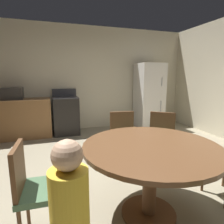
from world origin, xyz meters
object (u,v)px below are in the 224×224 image
Objects in this scene: refrigerator at (149,96)px; dining_table at (151,159)px; chair_northeast at (161,137)px; oven_range at (66,115)px; chair_west at (35,186)px; chair_north at (123,136)px; microwave at (12,94)px.

refrigerator is 1.32× the size of dining_table.
refrigerator is 2.02× the size of chair_northeast.
oven_range is at bearing 100.06° from dining_table.
chair_west is at bearing -27.35° from chair_northeast.
refrigerator reaches higher than chair_west.
oven_range is at bearing 178.64° from refrigerator.
refrigerator is 2.63m from chair_north.
chair_northeast is 0.57m from chair_north.
chair_west reaches higher than dining_table.
dining_table is at bearing 0.00° from chair_north.
microwave reaches higher than chair_north.
chair_north is (-1.57, -2.07, -0.38)m from refrigerator.
chair_west is at bearing 177.36° from dining_table.
chair_north reaches higher than dining_table.
chair_north is (0.13, 1.07, -0.11)m from dining_table.
chair_northeast is 1.00× the size of chair_west.
chair_west is (0.64, -3.14, -0.53)m from microwave.
refrigerator is at bearing -1.36° from oven_range.
microwave is at bearing -179.82° from oven_range.
chair_north is at bearing -48.90° from microwave.
refrigerator is 4.00× the size of microwave.
chair_northeast is at bearing -44.55° from microwave.
chair_northeast is at bearing -114.45° from refrigerator.
microwave reaches higher than chair_west.
chair_north is (1.85, -2.12, -0.53)m from microwave.
refrigerator reaches higher than chair_north.
chair_northeast and chair_north have the same top height.
microwave reaches higher than dining_table.
oven_range is 1.26× the size of chair_west.
dining_table is 1.08m from chair_west.
dining_table is at bearing -0.00° from chair_northeast.
chair_north is (-0.53, 0.22, 0.00)m from chair_northeast.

